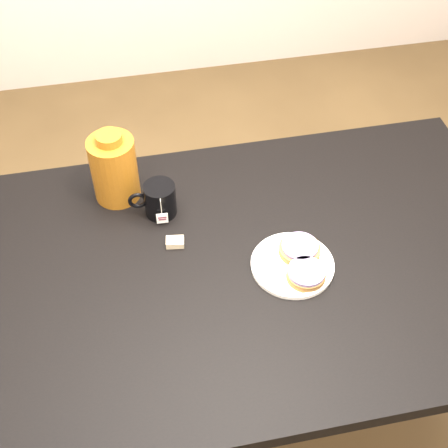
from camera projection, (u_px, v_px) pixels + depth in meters
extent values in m
plane|color=brown|center=(247.00, 403.00, 2.10)|extent=(4.00, 4.00, 0.00)
cube|color=black|center=(255.00, 267.00, 1.56)|extent=(1.40, 0.90, 0.04)
cylinder|color=black|center=(29.00, 278.00, 2.01)|extent=(0.06, 0.06, 0.71)
cylinder|color=black|center=(403.00, 220.00, 2.18)|extent=(0.06, 0.06, 0.71)
cylinder|color=white|center=(292.00, 265.00, 1.53)|extent=(0.20, 0.20, 0.01)
torus|color=white|center=(293.00, 263.00, 1.53)|extent=(0.20, 0.20, 0.01)
cylinder|color=brown|center=(299.00, 250.00, 1.55)|extent=(0.11, 0.11, 0.02)
cylinder|color=gray|center=(300.00, 246.00, 1.54)|extent=(0.09, 0.09, 0.01)
cylinder|color=brown|center=(306.00, 275.00, 1.49)|extent=(0.13, 0.13, 0.02)
cylinder|color=gray|center=(306.00, 271.00, 1.48)|extent=(0.13, 0.13, 0.01)
cylinder|color=black|center=(160.00, 199.00, 1.63)|extent=(0.09, 0.09, 0.09)
cylinder|color=black|center=(159.00, 189.00, 1.60)|extent=(0.07, 0.07, 0.00)
torus|color=black|center=(138.00, 201.00, 1.62)|extent=(0.05, 0.01, 0.05)
cylinder|color=beige|center=(161.00, 206.00, 1.58)|extent=(0.00, 0.00, 0.05)
cube|color=white|center=(162.00, 218.00, 1.61)|extent=(0.03, 0.00, 0.03)
cube|color=#C6B793|center=(175.00, 242.00, 1.58)|extent=(0.05, 0.04, 0.02)
cylinder|color=#68370D|center=(114.00, 169.00, 1.64)|extent=(0.16, 0.16, 0.18)
cylinder|color=#68370D|center=(109.00, 138.00, 1.56)|extent=(0.07, 0.07, 0.02)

